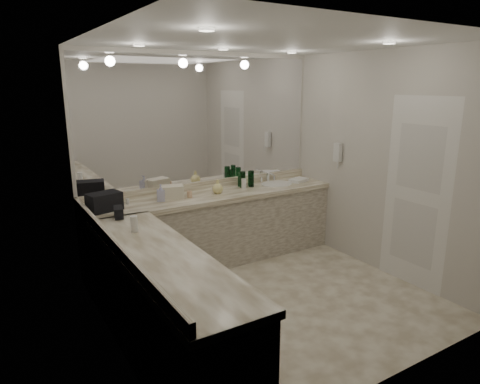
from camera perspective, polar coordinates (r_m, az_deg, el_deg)
floor at (r=4.68m, az=3.96°, el=-14.11°), size 3.20×3.20×0.00m
ceiling at (r=4.13m, az=4.61°, el=19.51°), size 3.20×3.20×0.00m
wall_back at (r=5.48m, az=-4.95°, el=4.55°), size 3.20×0.02×2.60m
wall_left at (r=3.55m, az=-17.20°, el=-1.37°), size 0.02×3.00×2.60m
wall_right at (r=5.30m, az=18.49°, el=3.53°), size 0.02×3.00×2.60m
vanity_back_base at (r=5.44m, az=-3.32°, el=-5.07°), size 3.20×0.60×0.84m
vanity_back_top at (r=5.30m, az=-3.34°, el=-0.51°), size 3.20×0.64×0.06m
vanity_left_base at (r=3.70m, az=-10.29°, el=-15.08°), size 0.60×2.40×0.84m
vanity_left_top at (r=3.51m, az=-10.46°, el=-8.61°), size 0.64×2.42×0.06m
backsplash_back at (r=5.53m, az=-4.78°, el=0.94°), size 3.20×0.04×0.10m
backsplash_left at (r=3.66m, az=-16.49°, el=-6.61°), size 0.04×3.00×0.10m
mirror_back at (r=5.41m, az=-5.00°, el=9.49°), size 3.12×0.01×1.55m
mirror_left at (r=3.46m, az=-17.58°, el=6.25°), size 0.01×2.92×1.55m
sink at (r=5.80m, az=4.90°, el=1.00°), size 0.44×0.44×0.03m
faucet at (r=5.95m, az=3.72°, el=2.10°), size 0.24×0.16×0.14m
wall_phone at (r=5.73m, az=12.90°, el=5.17°), size 0.06×0.10×0.24m
door at (r=5.04m, az=22.49°, el=-0.26°), size 0.02×0.82×2.10m
black_toiletry_bag at (r=4.77m, az=-17.64°, el=-1.27°), size 0.38×0.28×0.19m
black_bag_spill at (r=4.49m, az=-15.88°, el=-2.68°), size 0.13×0.21×0.11m
cream_cosmetic_case at (r=5.11m, az=-9.09°, el=0.02°), size 0.30×0.23×0.16m
hand_towel at (r=5.99m, az=7.84°, el=1.60°), size 0.29×0.23×0.04m
lotion_left at (r=4.03m, az=-13.95°, el=-4.09°), size 0.07×0.07×0.16m
soap_bottle_a at (r=5.04m, az=-10.54°, el=-0.06°), size 0.08×0.08×0.19m
soap_bottle_b at (r=5.00m, az=-10.52°, el=-0.10°), size 0.12×0.12×0.20m
soap_bottle_c at (r=5.27m, az=-3.00°, el=0.73°), size 0.17×0.17×0.17m
green_bottle_0 at (r=5.57m, az=0.35°, el=1.69°), size 0.07×0.07×0.21m
green_bottle_1 at (r=5.69m, az=1.42°, el=1.85°), size 0.07×0.07×0.19m
green_bottle_2 at (r=5.61m, az=1.53°, el=1.78°), size 0.07×0.07×0.22m
green_bottle_3 at (r=5.65m, az=0.05°, el=1.69°), size 0.07×0.07×0.18m
amenity_bottle_0 at (r=4.93m, az=-16.47°, el=-1.42°), size 0.06×0.06×0.07m
amenity_bottle_1 at (r=4.97m, az=-14.77°, el=-1.22°), size 0.04×0.04×0.06m
amenity_bottle_2 at (r=5.55m, az=0.50°, el=1.18°), size 0.06×0.06×0.13m
amenity_bottle_3 at (r=5.12m, az=-6.73°, el=-0.30°), size 0.06×0.06×0.08m
amenity_bottle_4 at (r=5.11m, az=-10.11°, el=-0.22°), size 0.04×0.04×0.12m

